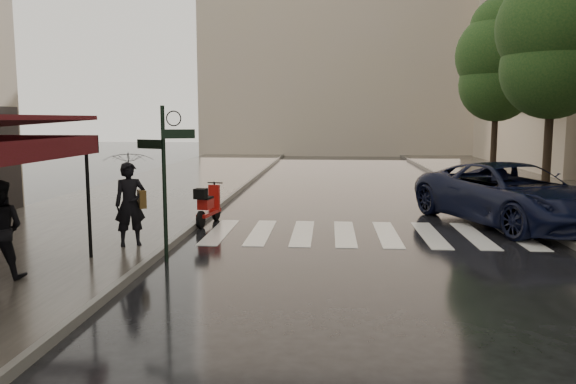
# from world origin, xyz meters

# --- Properties ---
(ground) EXTENTS (120.00, 120.00, 0.00)m
(ground) POSITION_xyz_m (0.00, 0.00, 0.00)
(ground) COLOR black
(ground) RESTS_ON ground
(sidewalk_near) EXTENTS (6.00, 60.00, 0.12)m
(sidewalk_near) POSITION_xyz_m (-4.50, 12.00, 0.06)
(sidewalk_near) COLOR #38332D
(sidewalk_near) RESTS_ON ground
(sidewalk_far) EXTENTS (5.50, 60.00, 0.12)m
(sidewalk_far) POSITION_xyz_m (10.25, 12.00, 0.06)
(sidewalk_far) COLOR #38332D
(sidewalk_far) RESTS_ON ground
(curb_near) EXTENTS (0.12, 60.00, 0.16)m
(curb_near) POSITION_xyz_m (-1.45, 12.00, 0.07)
(curb_near) COLOR #595651
(curb_near) RESTS_ON ground
(curb_far) EXTENTS (0.12, 60.00, 0.16)m
(curb_far) POSITION_xyz_m (7.45, 12.00, 0.07)
(curb_far) COLOR #595651
(curb_far) RESTS_ON ground
(crosswalk) EXTENTS (7.85, 3.20, 0.01)m
(crosswalk) POSITION_xyz_m (2.98, 6.00, 0.01)
(crosswalk) COLOR silver
(crosswalk) RESTS_ON ground
(signpost) EXTENTS (1.17, 0.29, 3.10)m
(signpost) POSITION_xyz_m (-1.19, 3.00, 1.83)
(signpost) COLOR black
(signpost) RESTS_ON ground
(backdrop_building) EXTENTS (22.00, 6.00, 20.00)m
(backdrop_building) POSITION_xyz_m (3.00, 38.00, 10.00)
(backdrop_building) COLOR #BBAA8F
(backdrop_building) RESTS_ON ground
(tree_mid) EXTENTS (3.80, 3.80, 8.34)m
(tree_mid) POSITION_xyz_m (9.50, 12.00, 5.59)
(tree_mid) COLOR black
(tree_mid) RESTS_ON sidewalk_far
(tree_far) EXTENTS (3.80, 3.80, 8.16)m
(tree_far) POSITION_xyz_m (9.70, 19.00, 5.46)
(tree_far) COLOR black
(tree_far) RESTS_ON sidewalk_far
(pedestrian_with_umbrella) EXTENTS (1.46, 1.47, 2.53)m
(pedestrian_with_umbrella) POSITION_xyz_m (-2.21, 3.84, 1.80)
(pedestrian_with_umbrella) COLOR black
(pedestrian_with_umbrella) RESTS_ON sidewalk_near
(scooter) EXTENTS (0.55, 1.65, 1.09)m
(scooter) POSITION_xyz_m (-1.21, 6.97, 0.50)
(scooter) COLOR black
(scooter) RESTS_ON ground
(parked_car) EXTENTS (4.80, 6.60, 1.67)m
(parked_car) POSITION_xyz_m (6.94, 7.49, 0.83)
(parked_car) COLOR black
(parked_car) RESTS_ON ground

